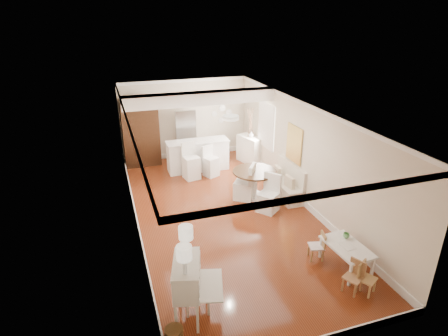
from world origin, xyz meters
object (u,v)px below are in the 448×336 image
slip_chair_near (268,194)px  secretary_bureau (187,290)px  kids_table (346,257)px  kids_chair_b (316,246)px  gustavian_armchair (197,290)px  fridge (196,135)px  bar_stool_left (191,161)px  wicker_basket (174,336)px  sideboard (250,150)px  bar_stool_right (211,161)px  pantry_cabinet (141,133)px  slip_chair_far (244,182)px  breakfast_counter (198,155)px  kids_chair_c (367,278)px  dining_table (254,184)px  kids_chair_a (353,277)px

slip_chair_near → secretary_bureau: bearing=-82.5°
kids_table → kids_chair_b: size_ratio=1.71×
gustavian_armchair → slip_chair_near: slip_chair_near is taller
fridge → bar_stool_left: bearing=-108.9°
wicker_basket → sideboard: sideboard is taller
bar_stool_right → pantry_cabinet: pantry_cabinet is taller
kids_table → bar_stool_right: size_ratio=1.08×
secretary_bureau → bar_stool_left: 5.86m
slip_chair_near → bar_stool_left: size_ratio=0.88×
kids_table → bar_stool_left: size_ratio=0.93×
bar_stool_left → sideboard: bar_stool_left is taller
slip_chair_far → wicker_basket: bearing=1.9°
kids_chair_b → sideboard: 5.68m
gustavian_armchair → wicker_basket: 0.87m
kids_chair_b → slip_chair_near: 2.25m
breakfast_counter → fridge: bearing=79.2°
wicker_basket → breakfast_counter: bearing=72.5°
kids_chair_c → sideboard: 6.87m
pantry_cabinet → slip_chair_far: bearing=-55.4°
gustavian_armchair → slip_chair_near: size_ratio=0.81×
slip_chair_far → sideboard: 2.79m
gustavian_armchair → slip_chair_near: bearing=-33.4°
bar_stool_left → sideboard: (2.27, 0.71, -0.11)m
wicker_basket → kids_chair_c: (3.69, 0.06, 0.17)m
kids_chair_c → bar_stool_right: size_ratio=0.63×
kids_table → fridge: bearing=101.2°
dining_table → breakfast_counter: bearing=111.9°
kids_chair_b → slip_chair_far: 3.15m
secretary_bureau → bar_stool_right: size_ratio=1.12×
slip_chair_far → breakfast_counter: (-0.72, 2.44, -0.01)m
kids_chair_c → fridge: size_ratio=0.35×
gustavian_armchair → slip_chair_far: (2.33, 3.76, 0.11)m
kids_chair_b → kids_chair_c: 1.27m
sideboard → fridge: bearing=132.9°
kids_table → slip_chair_far: bearing=103.8°
dining_table → wicker_basket: bearing=-126.1°
secretary_bureau → gustavian_armchair: secretary_bureau is taller
slip_chair_near → sideboard: (0.83, 3.39, -0.04)m
gustavian_armchair → breakfast_counter: bearing=-5.1°
breakfast_counter → kids_table: bearing=-75.1°
bar_stool_right → pantry_cabinet: 2.68m
kids_chair_c → fridge: fridge is taller
slip_chair_near → slip_chair_far: size_ratio=0.97×
gustavian_armchair → bar_stool_right: bearing=-9.2°
pantry_cabinet → bar_stool_right: bearing=-40.7°
secretary_bureau → kids_chair_a: secretary_bureau is taller
pantry_cabinet → sideboard: pantry_cabinet is taller
kids_chair_b → bar_stool_right: 5.02m
kids_chair_c → dining_table: (-0.54, 4.27, 0.10)m
kids_chair_c → bar_stool_right: (-1.27, 6.16, 0.18)m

